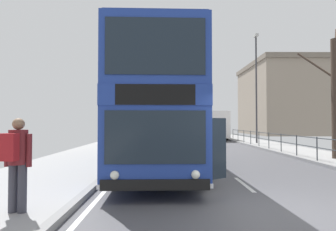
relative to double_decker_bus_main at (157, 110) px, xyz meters
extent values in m
cube|color=#4D4D52|center=(2.70, -6.03, -2.37)|extent=(8.40, 140.00, 0.06)
cube|color=silver|center=(2.70, -3.43, -2.34)|extent=(0.12, 2.00, 0.00)
cube|color=silver|center=(2.70, 1.37, -2.34)|extent=(0.12, 2.00, 0.00)
cube|color=silver|center=(2.70, 6.17, -2.34)|extent=(0.12, 2.00, 0.00)
cube|color=silver|center=(2.70, 10.97, -2.34)|extent=(0.12, 2.00, 0.00)
cube|color=silver|center=(2.70, 15.77, -2.34)|extent=(0.12, 2.00, 0.00)
cube|color=silver|center=(2.70, 20.57, -2.34)|extent=(0.12, 2.00, 0.00)
cube|color=silver|center=(2.70, 25.37, -2.34)|extent=(0.12, 2.00, 0.00)
cube|color=silver|center=(2.70, 30.17, -2.34)|extent=(0.12, 2.00, 0.00)
cube|color=silver|center=(2.70, 34.97, -2.34)|extent=(0.12, 2.00, 0.00)
cube|color=silver|center=(2.70, 39.77, -2.34)|extent=(0.12, 2.00, 0.00)
cube|color=silver|center=(2.70, 44.57, -2.34)|extent=(0.12, 2.00, 0.00)
cube|color=silver|center=(-1.25, -6.03, -2.34)|extent=(0.12, 133.00, 0.00)
cube|color=gray|center=(-1.60, -6.03, -2.27)|extent=(0.20, 140.00, 0.14)
cube|color=navy|center=(0.00, 0.02, -1.06)|extent=(2.85, 11.16, 1.86)
cube|color=navy|center=(0.00, 0.02, 0.11)|extent=(2.86, 11.22, 0.49)
cube|color=navy|center=(0.00, 0.02, 1.20)|extent=(2.85, 11.16, 1.70)
cube|color=navy|center=(0.00, 0.02, 2.09)|extent=(2.76, 10.83, 0.08)
cube|color=#19232D|center=(0.14, -5.55, -0.84)|extent=(2.25, 0.09, 1.19)
cube|color=black|center=(0.14, -5.55, 0.11)|extent=(1.79, 0.08, 0.47)
cube|color=#19232D|center=(0.14, -5.55, 1.20)|extent=(2.25, 0.09, 1.29)
cube|color=black|center=(0.14, -5.55, -1.89)|extent=(2.43, 0.14, 0.24)
cube|color=silver|center=(0.00, 0.02, -1.93)|extent=(2.88, 11.22, 0.10)
cube|color=#19232D|center=(1.28, 0.33, -0.80)|extent=(0.25, 8.65, 0.97)
cube|color=#19232D|center=(1.29, 0.05, 1.29)|extent=(0.28, 9.99, 1.02)
cube|color=#19232D|center=(-1.30, 0.26, -0.80)|extent=(0.25, 8.65, 0.97)
cube|color=#19232D|center=(-1.29, -0.02, 1.29)|extent=(0.28, 9.99, 1.02)
sphere|color=white|center=(1.04, -5.54, -1.67)|extent=(0.21, 0.21, 0.20)
sphere|color=white|center=(-0.75, -5.58, -1.67)|extent=(0.21, 0.21, 0.20)
cube|color=#19232D|center=(1.67, -4.44, -1.19)|extent=(0.67, 0.51, 1.60)
cube|color=black|center=(1.33, -4.15, -1.19)|extent=(0.12, 0.90, 1.60)
cylinder|color=black|center=(1.31, -3.30, -1.82)|extent=(0.33, 1.05, 1.04)
cylinder|color=black|center=(-1.14, -3.36, -1.82)|extent=(0.33, 1.05, 1.04)
cylinder|color=black|center=(1.13, 3.70, -1.82)|extent=(0.33, 1.05, 1.04)
cylinder|color=black|center=(-1.33, 3.63, -1.82)|extent=(0.33, 1.05, 1.04)
cube|color=white|center=(5.36, 20.88, -0.68)|extent=(2.70, 10.77, 2.68)
cube|color=#19232D|center=(4.11, 20.85, -0.31)|extent=(0.20, 9.11, 1.29)
cube|color=#19232D|center=(6.62, 20.90, -0.31)|extent=(0.20, 9.11, 1.29)
cube|color=#19232D|center=(5.25, 26.25, -0.42)|extent=(2.14, 0.07, 1.61)
cylinder|color=black|center=(4.10, 24.21, -1.86)|extent=(0.30, 0.97, 0.96)
cylinder|color=black|center=(6.49, 24.26, -1.86)|extent=(0.30, 0.97, 0.96)
cylinder|color=black|center=(4.24, 17.29, -1.86)|extent=(0.30, 0.97, 0.96)
cylinder|color=black|center=(6.63, 17.34, -1.86)|extent=(0.30, 0.97, 0.96)
cylinder|color=#2D3338|center=(7.15, 0.75, -1.67)|extent=(0.05, 0.05, 1.06)
cylinder|color=#2D3338|center=(7.15, 2.71, -1.67)|extent=(0.05, 0.05, 1.06)
cylinder|color=#2D3338|center=(7.15, 4.67, -1.67)|extent=(0.05, 0.05, 1.06)
cylinder|color=#2D3338|center=(7.15, 6.63, -1.67)|extent=(0.05, 0.05, 1.06)
cylinder|color=#2D3338|center=(7.15, 8.59, -1.67)|extent=(0.05, 0.05, 1.06)
cylinder|color=#2D3338|center=(7.15, 10.54, -1.67)|extent=(0.05, 0.05, 1.06)
cylinder|color=#2D3338|center=(7.15, 12.50, -1.67)|extent=(0.05, 0.05, 1.06)
cylinder|color=#2D3338|center=(7.15, 14.46, -1.67)|extent=(0.05, 0.05, 1.06)
cylinder|color=#2D3338|center=(7.15, 16.42, -1.67)|extent=(0.05, 0.05, 1.06)
cylinder|color=#2D3338|center=(7.15, 4.67, -1.20)|extent=(0.04, 23.50, 0.04)
cylinder|color=#2D3338|center=(7.15, 4.67, -1.62)|extent=(0.04, 23.50, 0.04)
cylinder|color=#383842|center=(-2.51, -6.45, -1.73)|extent=(0.18, 0.18, 0.94)
cylinder|color=#383842|center=(-2.32, -6.47, -1.73)|extent=(0.18, 0.18, 0.94)
cylinder|color=maroon|center=(-2.41, -6.46, -0.98)|extent=(0.37, 0.37, 0.65)
cylinder|color=maroon|center=(-2.63, -6.44, -1.04)|extent=(0.11, 0.11, 0.62)
cylinder|color=maroon|center=(-2.19, -6.49, -1.04)|extent=(0.11, 0.11, 0.62)
sphere|color=#84664C|center=(-2.41, -6.46, -0.54)|extent=(0.24, 0.24, 0.22)
cube|color=maroon|center=(-2.44, -6.72, -0.96)|extent=(0.30, 0.21, 0.49)
cylinder|color=#38383D|center=(8.04, 11.80, 2.28)|extent=(0.14, 0.14, 8.96)
cube|color=#B2B2AD|center=(8.04, 11.80, 6.87)|extent=(0.28, 0.60, 0.20)
cylinder|color=#423328|center=(8.49, 1.49, 0.65)|extent=(0.40, 0.40, 5.70)
cylinder|color=#423328|center=(8.99, 2.28, 3.72)|extent=(1.10, 1.65, 1.56)
cylinder|color=#423328|center=(7.93, 2.20, 2.36)|extent=(1.23, 1.52, 1.62)
cube|color=gray|center=(18.87, 33.76, 3.01)|extent=(9.56, 15.08, 10.71)
cube|color=#6D6357|center=(18.87, 33.76, 8.72)|extent=(9.94, 15.68, 0.70)
camera|label=1|loc=(0.36, -11.84, -0.52)|focal=30.25mm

